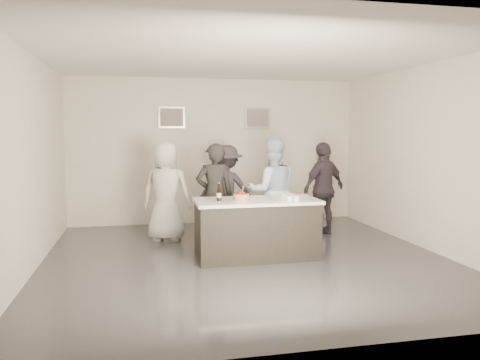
{
  "coord_description": "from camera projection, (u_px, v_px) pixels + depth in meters",
  "views": [
    {
      "loc": [
        -1.53,
        -6.71,
        1.93
      ],
      "look_at": [
        0.0,
        0.5,
        1.15
      ],
      "focal_mm": 35.0,
      "sensor_mm": 36.0,
      "label": 1
    }
  ],
  "objects": [
    {
      "name": "candles",
      "position": [
        240.0,
        203.0,
        6.7
      ],
      "size": [
        0.24,
        0.08,
        0.01
      ],
      "primitive_type": "cube",
      "color": "pink",
      "rests_on": "bar_counter"
    },
    {
      "name": "bar_counter",
      "position": [
        257.0,
        229.0,
        7.08
      ],
      "size": [
        1.86,
        0.86,
        0.9
      ],
      "primitive_type": "cube",
      "color": "white",
      "rests_on": "ground"
    },
    {
      "name": "wall_left",
      "position": [
        29.0,
        163.0,
        6.27
      ],
      "size": [
        0.04,
        6.0,
        3.0
      ],
      "primitive_type": "cube",
      "color": "silver",
      "rests_on": "ground"
    },
    {
      "name": "person_guest_back",
      "position": [
        226.0,
        189.0,
        8.82
      ],
      "size": [
        1.21,
        0.92,
        1.66
      ],
      "primitive_type": "imported",
      "rotation": [
        0.0,
        0.0,
        2.83
      ],
      "color": "#322E36",
      "rests_on": "ground"
    },
    {
      "name": "floor",
      "position": [
        247.0,
        259.0,
        7.05
      ],
      "size": [
        6.0,
        6.0,
        0.0
      ],
      "primitive_type": "plane",
      "color": "#3D3D42",
      "rests_on": "ground"
    },
    {
      "name": "person_guest_right",
      "position": [
        324.0,
        189.0,
        8.66
      ],
      "size": [
        1.09,
        0.83,
        1.72
      ],
      "primitive_type": "imported",
      "rotation": [
        0.0,
        0.0,
        3.6
      ],
      "color": "#363039",
      "rests_on": "ground"
    },
    {
      "name": "beer_bottle_a",
      "position": [
        219.0,
        192.0,
        6.92
      ],
      "size": [
        0.07,
        0.07,
        0.26
      ],
      "primitive_type": "cylinder",
      "color": "black",
      "rests_on": "bar_counter"
    },
    {
      "name": "wall_right",
      "position": [
        429.0,
        157.0,
        7.51
      ],
      "size": [
        0.04,
        6.0,
        3.0
      ],
      "primitive_type": "cube",
      "color": "silver",
      "rests_on": "ground"
    },
    {
      "name": "beer_bottle_b",
      "position": [
        219.0,
        192.0,
        6.86
      ],
      "size": [
        0.07,
        0.07,
        0.26
      ],
      "primitive_type": "cylinder",
      "color": "black",
      "rests_on": "bar_counter"
    },
    {
      "name": "person_main_blue",
      "position": [
        272.0,
        191.0,
        7.97
      ],
      "size": [
        0.92,
        0.74,
        1.8
      ],
      "primitive_type": "imported",
      "rotation": [
        0.0,
        0.0,
        3.07
      ],
      "color": "silver",
      "rests_on": "ground"
    },
    {
      "name": "wall_front",
      "position": [
        326.0,
        181.0,
        3.97
      ],
      "size": [
        6.0,
        0.04,
        3.0
      ],
      "primitive_type": "cube",
      "color": "silver",
      "rests_on": "ground"
    },
    {
      "name": "picture_left",
      "position": [
        172.0,
        117.0,
        9.52
      ],
      "size": [
        0.54,
        0.04,
        0.44
      ],
      "primitive_type": "cube",
      "color": "#B2B2B7",
      "rests_on": "wall_back"
    },
    {
      "name": "person_main_black",
      "position": [
        215.0,
        195.0,
        7.74
      ],
      "size": [
        0.64,
        0.43,
        1.72
      ],
      "primitive_type": "imported",
      "rotation": [
        0.0,
        0.0,
        3.16
      ],
      "color": "black",
      "rests_on": "ground"
    },
    {
      "name": "ceiling",
      "position": [
        247.0,
        56.0,
        6.73
      ],
      "size": [
        6.0,
        6.0,
        0.0
      ],
      "primitive_type": "plane",
      "rotation": [
        3.14,
        0.0,
        0.0
      ],
      "color": "white"
    },
    {
      "name": "person_guest_left",
      "position": [
        166.0,
        192.0,
        8.17
      ],
      "size": [
        0.98,
        0.78,
        1.74
      ],
      "primitive_type": "imported",
      "rotation": [
        0.0,
        0.0,
        2.84
      ],
      "color": "silver",
      "rests_on": "ground"
    },
    {
      "name": "cake",
      "position": [
        241.0,
        198.0,
        6.96
      ],
      "size": [
        0.24,
        0.24,
        0.08
      ],
      "primitive_type": "cylinder",
      "color": "orange",
      "rests_on": "bar_counter"
    },
    {
      "name": "wall_back",
      "position": [
        215.0,
        151.0,
        9.81
      ],
      "size": [
        6.0,
        0.04,
        3.0
      ],
      "primitive_type": "cube",
      "color": "silver",
      "rests_on": "ground"
    },
    {
      "name": "picture_right",
      "position": [
        257.0,
        118.0,
        9.89
      ],
      "size": [
        0.54,
        0.04,
        0.44
      ],
      "primitive_type": "cube",
      "color": "#B2B2B7",
      "rests_on": "wall_back"
    },
    {
      "name": "tumbler_cluster",
      "position": [
        289.0,
        197.0,
        7.02
      ],
      "size": [
        0.19,
        0.4,
        0.08
      ],
      "primitive_type": "cube",
      "color": "orange",
      "rests_on": "bar_counter"
    }
  ]
}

